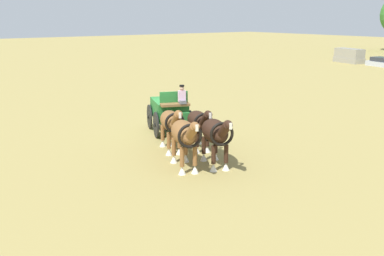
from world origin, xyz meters
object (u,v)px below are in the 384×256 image
(parked_vehicle_a, at_px, (349,56))
(draft_horse_lead_off, at_px, (185,135))
(draft_horse_lead_near, at_px, (216,133))
(parked_vehicle_b, at_px, (383,63))
(show_wagon, at_px, (170,111))
(draft_horse_rear_near, at_px, (199,123))
(draft_horse_rear_off, at_px, (171,123))

(parked_vehicle_a, bearing_deg, draft_horse_lead_off, -62.49)
(draft_horse_lead_near, distance_m, parked_vehicle_b, 44.22)
(show_wagon, bearing_deg, draft_horse_rear_near, -11.52)
(parked_vehicle_a, height_order, parked_vehicle_b, parked_vehicle_a)
(draft_horse_rear_near, height_order, draft_horse_rear_off, draft_horse_rear_off)
(draft_horse_rear_off, xyz_separation_m, draft_horse_lead_near, (2.88, 0.23, 0.06))
(draft_horse_rear_near, relative_size, parked_vehicle_a, 0.65)
(show_wagon, height_order, draft_horse_lead_off, show_wagon)
(draft_horse_rear_off, height_order, draft_horse_lead_near, draft_horse_lead_near)
(show_wagon, xyz_separation_m, draft_horse_lead_near, (5.84, -1.67, 0.22))
(parked_vehicle_a, distance_m, parked_vehicle_b, 5.30)
(draft_horse_lead_near, bearing_deg, draft_horse_rear_off, -175.38)
(draft_horse_lead_off, bearing_deg, parked_vehicle_a, 117.51)
(draft_horse_rear_off, bearing_deg, draft_horse_rear_near, 67.95)
(draft_horse_lead_near, distance_m, parked_vehicle_a, 47.04)
(draft_horse_lead_near, height_order, parked_vehicle_a, draft_horse_lead_near)
(draft_horse_rear_off, xyz_separation_m, parked_vehicle_a, (-19.71, 41.48, -0.45))
(draft_horse_rear_near, height_order, draft_horse_lead_near, draft_horse_lead_near)
(show_wagon, height_order, draft_horse_rear_off, show_wagon)
(parked_vehicle_a, bearing_deg, parked_vehicle_b, -6.31)
(draft_horse_lead_near, bearing_deg, parked_vehicle_b, 113.10)
(draft_horse_rear_near, distance_m, parked_vehicle_a, 45.06)
(draft_horse_rear_near, bearing_deg, draft_horse_lead_near, -22.08)
(show_wagon, bearing_deg, draft_horse_lead_off, -28.27)
(show_wagon, distance_m, draft_horse_rear_off, 3.52)
(show_wagon, relative_size, draft_horse_lead_near, 1.84)
(draft_horse_lead_near, height_order, parked_vehicle_b, draft_horse_lead_near)
(draft_horse_lead_near, bearing_deg, draft_horse_rear_near, 157.92)
(draft_horse_rear_near, height_order, draft_horse_lead_off, draft_horse_lead_off)
(draft_horse_lead_off, height_order, parked_vehicle_a, draft_horse_lead_off)
(draft_horse_rear_near, height_order, parked_vehicle_b, draft_horse_rear_near)
(show_wagon, height_order, parked_vehicle_a, show_wagon)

